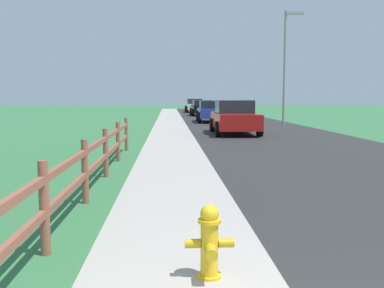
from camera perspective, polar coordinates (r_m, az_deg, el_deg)
name	(u,v)px	position (r m, az deg, el deg)	size (l,w,h in m)	color
ground_plane	(186,124)	(27.43, -0.76, 2.56)	(120.00, 120.00, 0.00)	#336D40
road_asphalt	(237,122)	(29.76, 5.85, 2.83)	(7.00, 66.00, 0.01)	#292929
curb_concrete	(140,123)	(29.46, -6.76, 2.78)	(6.00, 66.00, 0.01)	#A99F99
grass_verge	(118,123)	(29.60, -9.66, 2.75)	(5.00, 66.00, 0.00)	#336D40
fire_hydrant	(210,242)	(4.31, 2.30, -12.60)	(0.48, 0.39, 0.72)	yellow
rail_fence	(97,157)	(8.47, -12.33, -1.61)	(0.11, 11.86, 1.06)	brown
parked_suv_red	(234,118)	(20.61, 5.55, 3.46)	(2.11, 4.52, 1.58)	maroon
parked_car_blue	(212,111)	(30.01, 2.57, 4.29)	(2.07, 4.25, 1.46)	navy
parked_car_black	(203,108)	(40.29, 1.38, 4.75)	(2.22, 4.32, 1.41)	black
parked_car_white	(194,105)	(48.79, 0.30, 5.07)	(2.03, 4.82, 1.50)	white
street_lamp	(286,58)	(27.64, 12.21, 10.86)	(1.17, 0.20, 6.89)	gray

